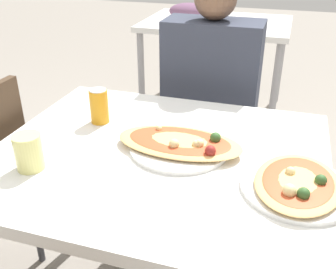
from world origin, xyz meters
TOP-DOWN VIEW (x-y plane):
  - dining_table at (0.00, 0.00)m, footprint 1.04×0.89m
  - chair_far_seated at (0.03, 0.78)m, footprint 0.40×0.40m
  - person_seated at (0.03, 0.66)m, footprint 0.43×0.24m
  - pizza_main at (0.06, 0.04)m, footprint 0.41×0.32m
  - soda_can at (-0.27, 0.14)m, footprint 0.07×0.07m
  - drink_glass at (-0.33, -0.20)m, footprint 0.08×0.08m
  - pizza_second at (0.42, -0.08)m, footprint 0.30×0.33m
  - background_table at (-0.25, 2.02)m, footprint 1.10×0.80m

SIDE VIEW (x-z plane):
  - chair_far_seated at x=0.03m, z-range 0.05..0.95m
  - dining_table at x=0.00m, z-range 0.29..1.03m
  - background_table at x=-0.25m, z-range 0.25..1.12m
  - person_seated at x=0.03m, z-range 0.10..1.30m
  - pizza_second at x=0.42m, z-range 0.73..0.79m
  - pizza_main at x=0.06m, z-range 0.73..0.79m
  - drink_glass at x=-0.33m, z-range 0.74..0.85m
  - soda_can at x=-0.27m, z-range 0.74..0.87m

